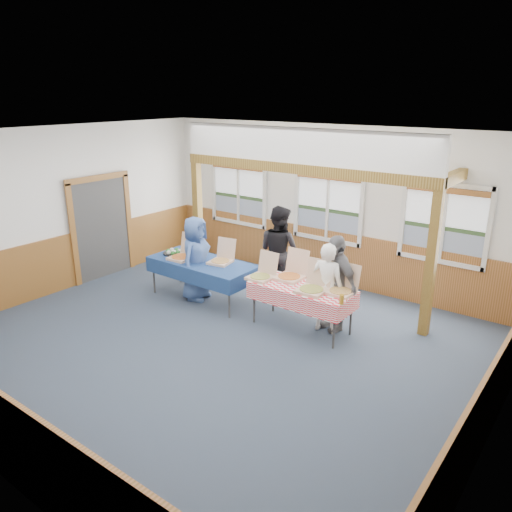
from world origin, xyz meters
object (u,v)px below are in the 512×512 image
at_px(table_right, 302,290).
at_px(man_blue, 196,258).
at_px(table_left, 202,264).
at_px(woman_black, 279,251).
at_px(person_grey, 335,283).
at_px(woman_white, 327,288).

xyz_separation_m(table_right, man_blue, (-2.29, -0.09, 0.11)).
bearing_deg(table_left, table_right, -1.16).
height_order(table_left, table_right, same).
height_order(woman_black, person_grey, woman_black).
xyz_separation_m(table_left, man_blue, (-0.10, -0.05, 0.10)).
height_order(woman_white, person_grey, person_grey).
distance_m(table_right, woman_white, 0.41).
bearing_deg(woman_black, man_blue, 52.50).
height_order(table_left, woman_white, woman_white).
bearing_deg(woman_black, woman_white, 159.25).
distance_m(woman_black, man_blue, 1.59).
height_order(woman_white, man_blue, man_blue).
height_order(table_right, woman_black, woman_black).
bearing_deg(table_left, person_grey, 6.28).
relative_size(woman_white, man_blue, 0.95).
bearing_deg(person_grey, man_blue, -148.86).
distance_m(table_left, table_right, 2.18).
bearing_deg(table_right, person_grey, 20.89).
distance_m(table_right, woman_black, 1.55).
height_order(table_right, person_grey, person_grey).
relative_size(table_left, person_grey, 1.32).
relative_size(table_right, man_blue, 1.16).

